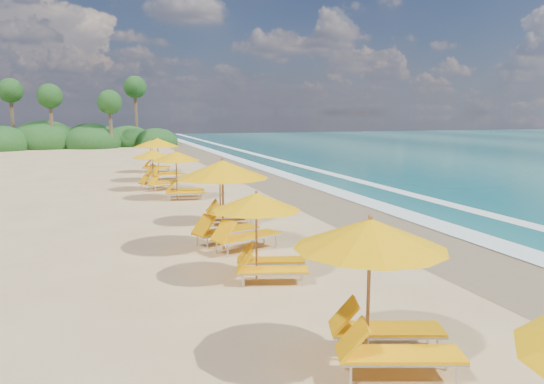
{
  "coord_description": "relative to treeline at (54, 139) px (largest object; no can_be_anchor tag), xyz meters",
  "views": [
    {
      "loc": [
        -5.6,
        -16.69,
        3.87
      ],
      "look_at": [
        0.0,
        0.0,
        1.2
      ],
      "focal_mm": 34.61,
      "sensor_mm": 36.0,
      "label": 1
    }
  ],
  "objects": [
    {
      "name": "station_4",
      "position": [
        7.85,
        -47.88,
        0.48
      ],
      "size": [
        3.4,
        3.34,
        2.63
      ],
      "rotation": [
        0.0,
        0.0,
        0.37
      ],
      "color": "olive",
      "rests_on": "ground"
    },
    {
      "name": "ground",
      "position": [
        9.94,
        -45.51,
        -1.0
      ],
      "size": [
        160.0,
        160.0,
        0.0
      ],
      "primitive_type": "plane",
      "color": "tan",
      "rests_on": "ground"
    },
    {
      "name": "station_8",
      "position": [
        7.84,
        -31.92,
        0.41
      ],
      "size": [
        3.01,
        2.87,
        2.5
      ],
      "rotation": [
        0.0,
        0.0,
        0.18
      ],
      "color": "olive",
      "rests_on": "ground"
    },
    {
      "name": "station_2",
      "position": [
        8.35,
        -55.45,
        0.33
      ],
      "size": [
        3.02,
        2.95,
        2.37
      ],
      "rotation": [
        0.0,
        0.0,
        -0.32
      ],
      "color": "olive",
      "rests_on": "ground"
    },
    {
      "name": "station_5",
      "position": [
        8.56,
        -44.4,
        0.21
      ],
      "size": [
        2.51,
        2.37,
        2.15
      ],
      "rotation": [
        0.0,
        0.0,
        -0.13
      ],
      "color": "olive",
      "rests_on": "ground"
    },
    {
      "name": "surf_foam",
      "position": [
        16.64,
        -45.51,
        -0.97
      ],
      "size": [
        4.0,
        160.0,
        0.01
      ],
      "color": "white",
      "rests_on": "ground"
    },
    {
      "name": "wet_sand",
      "position": [
        13.94,
        -45.51,
        -0.99
      ],
      "size": [
        4.0,
        160.0,
        0.01
      ],
      "primitive_type": "cube",
      "color": "#867550",
      "rests_on": "ground"
    },
    {
      "name": "station_6",
      "position": [
        7.88,
        -38.62,
        0.25
      ],
      "size": [
        2.62,
        2.49,
        2.22
      ],
      "rotation": [
        0.0,
        0.0,
        -0.15
      ],
      "color": "olive",
      "rests_on": "ground"
    },
    {
      "name": "treeline",
      "position": [
        0.0,
        0.0,
        0.0
      ],
      "size": [
        25.8,
        8.8,
        9.74
      ],
      "color": "#163D14",
      "rests_on": "ground"
    },
    {
      "name": "station_7",
      "position": [
        7.13,
        -35.44,
        0.18
      ],
      "size": [
        2.79,
        2.79,
        2.1
      ],
      "rotation": [
        0.0,
        0.0,
        0.49
      ],
      "color": "olive",
      "rests_on": "ground"
    },
    {
      "name": "station_9",
      "position": [
        7.83,
        -27.39,
        0.2
      ],
      "size": [
        2.67,
        2.59,
        2.14
      ],
      "rotation": [
        0.0,
        0.0,
        -0.27
      ],
      "color": "olive",
      "rests_on": "ground"
    },
    {
      "name": "station_3",
      "position": [
        7.94,
        -50.85,
        0.18
      ],
      "size": [
        2.64,
        2.56,
        2.1
      ],
      "rotation": [
        0.0,
        0.0,
        -0.28
      ],
      "color": "olive",
      "rests_on": "ground"
    }
  ]
}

